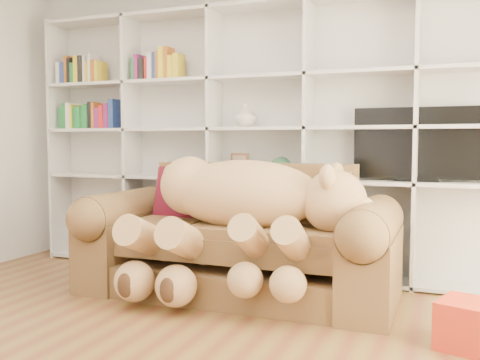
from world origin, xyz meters
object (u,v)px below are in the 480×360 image
at_px(teddy_bear, 240,208).
at_px(tv, 418,145).
at_px(sofa, 239,245).
at_px(gift_box, 472,326).

distance_m(teddy_bear, tv, 1.57).
bearing_deg(sofa, teddy_bear, -65.15).
distance_m(sofa, tv, 1.66).
height_order(sofa, teddy_bear, teddy_bear).
xyz_separation_m(sofa, tv, (1.28, 0.72, 0.78)).
relative_size(teddy_bear, gift_box, 5.08).
relative_size(sofa, gift_box, 6.93).
xyz_separation_m(teddy_bear, tv, (1.18, 0.92, 0.46)).
bearing_deg(sofa, tv, 29.34).
bearing_deg(teddy_bear, sofa, 118.99).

